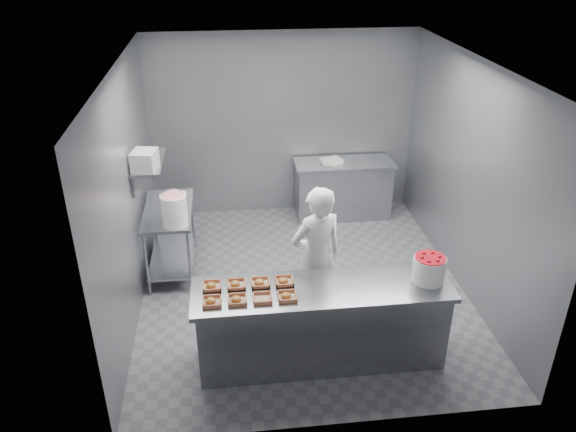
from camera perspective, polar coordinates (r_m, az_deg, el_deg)
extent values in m
plane|color=#4C4C51|center=(7.22, 1.47, -7.12)|extent=(4.50, 4.50, 0.00)
plane|color=white|center=(6.09, 1.79, 15.14)|extent=(4.50, 4.50, 0.00)
cube|color=slate|center=(8.62, -0.54, 9.19)|extent=(4.00, 0.04, 2.80)
cube|color=slate|center=(6.57, -15.94, 2.10)|extent=(0.04, 4.50, 2.80)
cube|color=slate|center=(7.08, 17.87, 3.69)|extent=(0.04, 4.50, 2.80)
cube|color=slate|center=(5.63, 3.51, -7.50)|extent=(2.60, 0.70, 0.05)
cube|color=slate|center=(5.90, 3.39, -11.09)|extent=(2.50, 0.64, 0.85)
cube|color=slate|center=(7.28, -12.10, 0.56)|extent=(0.60, 1.20, 0.04)
cube|color=slate|center=(7.60, -11.60, -4.01)|extent=(0.56, 1.15, 0.03)
cylinder|color=slate|center=(7.04, -14.18, -4.80)|extent=(0.04, 0.04, 0.88)
cylinder|color=slate|center=(6.98, -9.94, -4.61)|extent=(0.04, 0.04, 0.88)
cylinder|color=slate|center=(8.00, -13.36, -0.55)|extent=(0.04, 0.04, 0.88)
cylinder|color=slate|center=(7.95, -9.65, -0.36)|extent=(0.04, 0.04, 0.88)
cube|color=slate|center=(8.61, 5.72, 5.32)|extent=(1.50, 0.60, 0.05)
cube|color=slate|center=(8.79, 5.58, 2.60)|extent=(1.44, 0.55, 0.85)
cube|color=slate|center=(7.03, -14.01, 5.36)|extent=(0.35, 0.90, 0.03)
cube|color=tan|center=(5.43, -7.73, -8.61)|extent=(0.18, 0.18, 0.04)
cube|color=white|center=(5.45, -7.24, -8.58)|extent=(0.10, 0.06, 0.00)
ellipsoid|color=#AE6A2B|center=(5.43, -7.84, -8.53)|extent=(0.10, 0.10, 0.05)
cube|color=tan|center=(5.43, -5.17, -8.47)|extent=(0.18, 0.18, 0.04)
cube|color=white|center=(5.45, -4.70, -8.44)|extent=(0.10, 0.06, 0.00)
ellipsoid|color=#AE6A2B|center=(5.42, -5.28, -8.40)|extent=(0.10, 0.10, 0.05)
cube|color=tan|center=(5.44, -2.62, -8.33)|extent=(0.18, 0.18, 0.04)
cube|color=white|center=(5.46, -2.15, -8.29)|extent=(0.10, 0.06, 0.00)
cube|color=tan|center=(5.45, -0.08, -8.16)|extent=(0.18, 0.18, 0.04)
cube|color=white|center=(5.48, 0.38, -8.12)|extent=(0.10, 0.06, 0.00)
ellipsoid|color=#AE6A2B|center=(5.45, -0.18, -8.08)|extent=(0.10, 0.10, 0.05)
cube|color=tan|center=(5.65, -7.72, -7.06)|extent=(0.18, 0.18, 0.04)
cube|color=white|center=(5.66, -7.26, -7.04)|extent=(0.10, 0.06, 0.00)
ellipsoid|color=#AE6A2B|center=(5.64, -7.83, -6.98)|extent=(0.10, 0.10, 0.05)
cube|color=tan|center=(5.64, -5.27, -6.93)|extent=(0.18, 0.18, 0.04)
cube|color=white|center=(5.66, -4.81, -6.91)|extent=(0.10, 0.06, 0.00)
ellipsoid|color=#AE6A2B|center=(5.64, -5.38, -6.85)|extent=(0.10, 0.10, 0.05)
cube|color=tan|center=(5.65, -2.82, -6.79)|extent=(0.18, 0.18, 0.04)
cube|color=white|center=(5.67, -2.38, -6.76)|extent=(0.10, 0.06, 0.00)
ellipsoid|color=#AE6A2B|center=(5.64, -2.93, -6.71)|extent=(0.10, 0.10, 0.05)
cube|color=tan|center=(5.67, -0.39, -6.64)|extent=(0.18, 0.18, 0.04)
cube|color=white|center=(5.69, 0.05, -6.61)|extent=(0.10, 0.06, 0.00)
ellipsoid|color=#AE6A2B|center=(5.66, -0.49, -6.56)|extent=(0.10, 0.10, 0.05)
imported|color=white|center=(6.21, 2.90, -4.16)|extent=(0.71, 0.58, 1.69)
cylinder|color=white|center=(5.82, 14.12, -5.26)|extent=(0.33, 0.33, 0.26)
cylinder|color=red|center=(5.76, 14.25, -4.25)|extent=(0.31, 0.31, 0.04)
cylinder|color=white|center=(6.78, -11.47, 0.57)|extent=(0.31, 0.31, 0.39)
cylinder|color=#E6737F|center=(6.70, -11.62, 2.02)|extent=(0.29, 0.29, 0.02)
torus|color=slate|center=(6.73, -11.56, 1.46)|extent=(0.32, 0.01, 0.32)
cylinder|color=white|center=(7.44, -11.63, 1.49)|extent=(0.32, 0.32, 0.02)
cube|color=#CCB28C|center=(7.65, -10.85, 2.29)|extent=(0.14, 0.12, 0.02)
cube|color=gray|center=(6.73, -14.36, 5.52)|extent=(0.32, 0.35, 0.23)
cube|color=silver|center=(8.55, 4.42, 5.61)|extent=(0.34, 0.27, 0.06)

